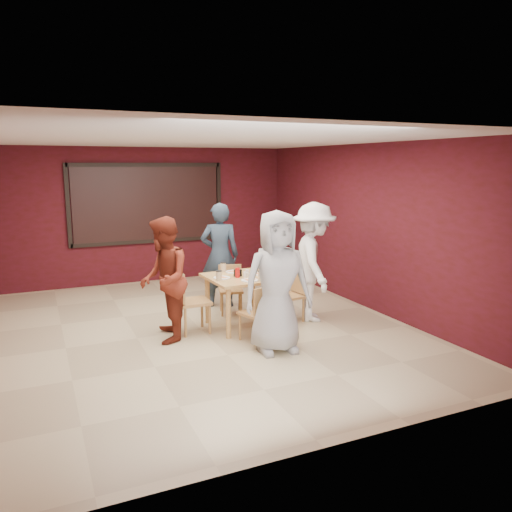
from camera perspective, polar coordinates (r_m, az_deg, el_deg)
name	(u,v)px	position (r m, az deg, el deg)	size (l,w,h in m)	color
floor	(201,329)	(7.65, -6.28, -8.33)	(7.00, 7.00, 0.00)	#C5B489
window_blinds	(148,203)	(10.62, -12.23, 5.88)	(3.00, 0.02, 1.50)	black
dining_table	(241,283)	(7.56, -1.68, -3.06)	(1.05, 1.05, 0.94)	#DDA45B
chair_front	(259,310)	(6.97, 0.36, -6.21)	(0.50, 0.50, 0.81)	#A2693F
chair_back	(231,286)	(8.34, -2.93, -3.45)	(0.48, 0.48, 0.80)	#A2693F
chair_left	(188,298)	(7.38, -7.75, -4.78)	(0.45, 0.45, 0.94)	#A2693F
chair_right	(293,292)	(7.94, 4.25, -4.13)	(0.44, 0.44, 0.81)	#A2693F
diner_front	(277,282)	(6.52, 2.41, -3.00)	(0.92, 0.60, 1.88)	#A2A2A2
diner_back	(220,255)	(8.65, -4.15, 0.11)	(0.66, 0.43, 1.81)	#283748
diner_left	(164,280)	(7.04, -10.47, -2.68)	(0.85, 0.66, 1.75)	maroon
diner_right	(314,262)	(7.91, 6.60, -0.68)	(1.21, 0.70, 1.88)	white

